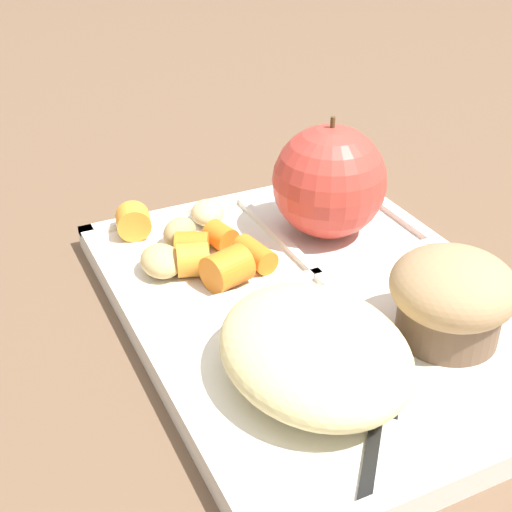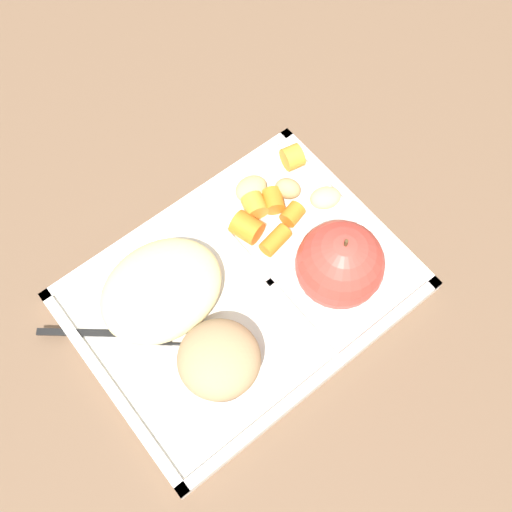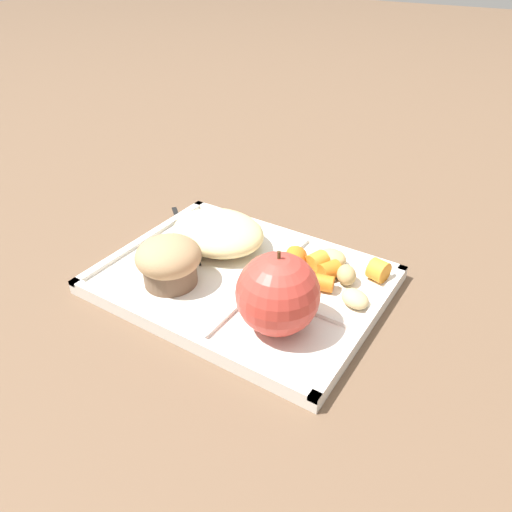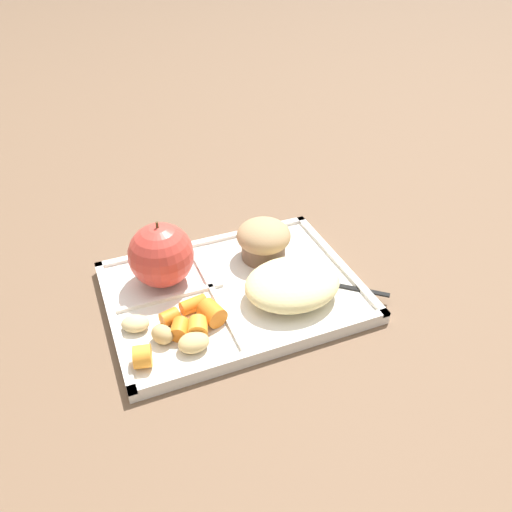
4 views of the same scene
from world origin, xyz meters
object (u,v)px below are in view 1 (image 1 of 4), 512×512
Objects in this scene: lunch_tray at (318,308)px; bran_muffin at (452,296)px; green_apple at (329,182)px; plastic_fork at (376,424)px.

lunch_tray is 0.09m from bran_muffin.
bran_muffin is at bearing -0.00° from green_apple.
green_apple is 1.23× the size of bran_muffin.
bran_muffin reaches higher than plastic_fork.
green_apple reaches higher than lunch_tray.
lunch_tray is 3.47× the size of green_apple.
plastic_fork is (0.05, -0.09, -0.03)m from bran_muffin.
green_apple is at bearing 146.56° from lunch_tray.
bran_muffin is 0.59× the size of plastic_fork.
lunch_tray reaches higher than plastic_fork.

